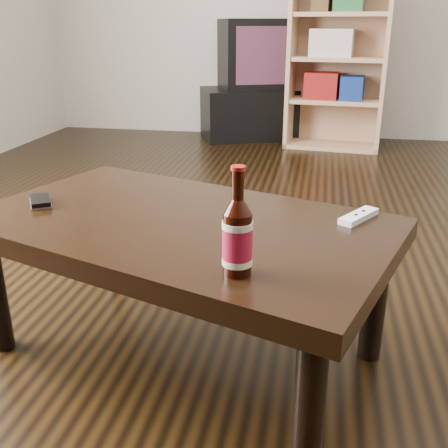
% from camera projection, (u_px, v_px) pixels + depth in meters
% --- Properties ---
extents(floor, '(5.00, 6.00, 0.01)m').
position_uv_depth(floor, '(311.00, 290.00, 2.05)').
color(floor, black).
rests_on(floor, ground).
extents(tv_stand, '(1.20, 0.90, 0.43)m').
position_uv_depth(tv_stand, '(264.00, 113.00, 4.71)').
color(tv_stand, black).
rests_on(tv_stand, floor).
extents(tv, '(0.89, 0.73, 0.57)m').
position_uv_depth(tv, '(266.00, 54.00, 4.53)').
color(tv, black).
rests_on(tv, tv_stand).
extents(bookshelf, '(0.80, 0.43, 1.41)m').
position_uv_depth(bookshelf, '(337.00, 55.00, 4.14)').
color(bookshelf, tan).
rests_on(bookshelf, floor).
extents(coffee_table, '(1.36, 1.05, 0.45)m').
position_uv_depth(coffee_table, '(180.00, 238.00, 1.53)').
color(coffee_table, black).
rests_on(coffee_table, floor).
extents(beer_bottle, '(0.09, 0.09, 0.25)m').
position_uv_depth(beer_bottle, '(237.00, 238.00, 1.15)').
color(beer_bottle, black).
rests_on(beer_bottle, coffee_table).
extents(phone, '(0.11, 0.13, 0.02)m').
position_uv_depth(phone, '(41.00, 201.00, 1.62)').
color(phone, '#A5A5A7').
rests_on(phone, coffee_table).
extents(remote, '(0.12, 0.16, 0.02)m').
position_uv_depth(remote, '(359.00, 216.00, 1.50)').
color(remote, silver).
rests_on(remote, coffee_table).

